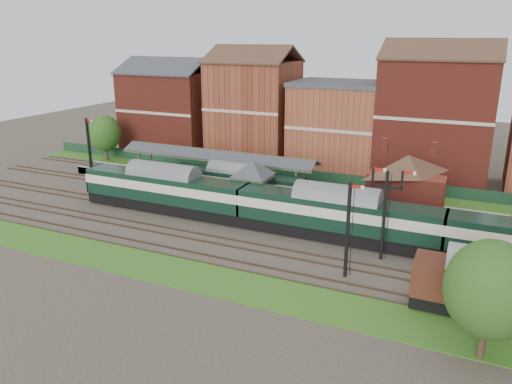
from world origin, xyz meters
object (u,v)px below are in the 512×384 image
at_px(semaphore_bracket, 385,209).
at_px(dmu_train, 336,214).
at_px(platform_railcar, 237,183).
at_px(signal_box, 253,186).
at_px(goods_van_a, 461,284).

distance_m(semaphore_bracket, dmu_train, 5.85).
relative_size(dmu_train, platform_railcar, 3.54).
bearing_deg(signal_box, semaphore_bracket, -20.92).
height_order(semaphore_bracket, dmu_train, semaphore_bracket).
xyz_separation_m(platform_railcar, goods_van_a, (25.28, -15.50, 0.00)).
distance_m(signal_box, goods_van_a, 24.94).
relative_size(semaphore_bracket, dmu_train, 0.14).
height_order(platform_railcar, goods_van_a, goods_van_a).
bearing_deg(goods_van_a, platform_railcar, 148.49).
height_order(semaphore_bracket, goods_van_a, semaphore_bracket).
bearing_deg(dmu_train, semaphore_bracket, -27.12).
distance_m(signal_box, platform_railcar, 4.93).
relative_size(signal_box, semaphore_bracket, 0.73).
bearing_deg(signal_box, platform_railcar, 137.75).
xyz_separation_m(signal_box, goods_van_a, (21.70, -12.25, -0.96)).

